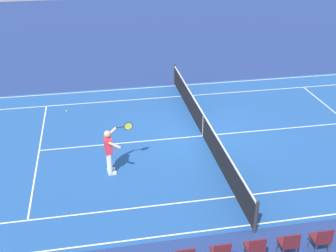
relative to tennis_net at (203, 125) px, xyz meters
name	(u,v)px	position (x,y,z in m)	size (l,w,h in m)	color
ground_plane	(203,136)	(0.00, 0.00, -0.49)	(60.00, 60.00, 0.00)	navy
court_slab	(203,136)	(0.00, 0.00, -0.49)	(24.20, 11.40, 0.00)	#1E4C93
court_line_markings	(203,136)	(0.00, 0.00, -0.49)	(23.85, 11.05, 0.01)	white
tennis_net	(203,125)	(0.00, 0.00, 0.00)	(0.10, 11.70, 1.08)	#2D2D33
tennis_player_near	(109,149)	(3.81, 2.00, 0.44)	(1.04, 0.80, 1.70)	white
tennis_ball	(66,111)	(5.47, -3.34, -0.46)	(0.07, 0.07, 0.07)	#CCE01E
spectator_chair_2	(322,239)	(-1.38, 6.92, 0.03)	(0.44, 0.44, 0.88)	#38383D
spectator_chair_3	(289,243)	(-0.47, 6.92, 0.03)	(0.44, 0.44, 0.88)	#38383D
spectator_chair_4	(255,248)	(0.45, 6.92, 0.03)	(0.44, 0.44, 0.88)	#38383D
spectator_chair_5	(221,252)	(1.36, 6.92, 0.03)	(0.44, 0.44, 0.88)	#38383D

